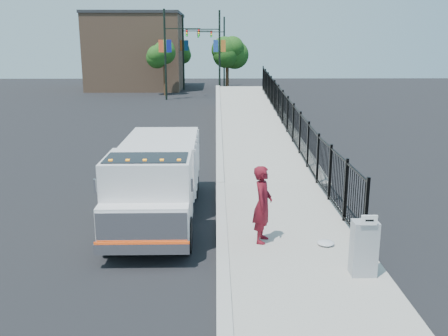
{
  "coord_description": "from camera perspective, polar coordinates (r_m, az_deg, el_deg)",
  "views": [
    {
      "loc": [
        -0.14,
        -13.59,
        5.15
      ],
      "look_at": [
        0.11,
        2.0,
        1.2
      ],
      "focal_mm": 40.0,
      "sensor_mm": 36.0,
      "label": 1
    }
  ],
  "objects": [
    {
      "name": "truck",
      "position": [
        14.7,
        -7.7,
        -0.91
      ],
      "size": [
        2.36,
        7.0,
        2.39
      ],
      "rotation": [
        0.0,
        0.0,
        0.0
      ],
      "color": "black",
      "rests_on": "ground"
    },
    {
      "name": "light_pole_1",
      "position": [
        47.96,
        -0.89,
        13.26
      ],
      "size": [
        3.78,
        0.22,
        8.0
      ],
      "color": "black",
      "rests_on": "ground"
    },
    {
      "name": "ground",
      "position": [
        14.53,
        -0.3,
        -6.54
      ],
      "size": [
        120.0,
        120.0,
        0.0
      ],
      "primitive_type": "plane",
      "color": "black",
      "rests_on": "ground"
    },
    {
      "name": "curb",
      "position": [
        12.65,
        -0.2,
        -9.41
      ],
      "size": [
        0.3,
        12.0,
        0.16
      ],
      "primitive_type": "cube",
      "color": "#ADAAA3",
      "rests_on": "ground"
    },
    {
      "name": "utility_cabinet",
      "position": [
        11.52,
        15.69,
        -8.81
      ],
      "size": [
        0.55,
        0.4,
        1.25
      ],
      "primitive_type": "cube",
      "color": "gray",
      "rests_on": "sidewalk"
    },
    {
      "name": "tree_2",
      "position": [
        61.21,
        -5.1,
        13.01
      ],
      "size": [
        2.42,
        2.42,
        5.21
      ],
      "color": "#382314",
      "rests_on": "ground"
    },
    {
      "name": "iron_fence",
      "position": [
        26.2,
        7.22,
        4.76
      ],
      "size": [
        0.1,
        28.0,
        1.8
      ],
      "primitive_type": "cube",
      "color": "black",
      "rests_on": "ground"
    },
    {
      "name": "worker",
      "position": [
        12.8,
        4.44,
        -4.16
      ],
      "size": [
        0.65,
        0.83,
        2.01
      ],
      "primitive_type": "imported",
      "rotation": [
        0.0,
        0.0,
        1.32
      ],
      "color": "maroon",
      "rests_on": "sidewalk"
    },
    {
      "name": "tree_0",
      "position": [
        50.22,
        -6.81,
        12.71
      ],
      "size": [
        2.34,
        2.34,
        5.17
      ],
      "color": "#382314",
      "rests_on": "ground"
    },
    {
      "name": "ramp",
      "position": [
        30.12,
        3.43,
        4.34
      ],
      "size": [
        3.95,
        24.06,
        3.19
      ],
      "primitive_type": "cube",
      "rotation": [
        0.06,
        0.0,
        0.0
      ],
      "color": "#9E998E",
      "rests_on": "ground"
    },
    {
      "name": "arrow_sign",
      "position": [
        11.07,
        16.26,
        -5.74
      ],
      "size": [
        0.35,
        0.04,
        0.22
      ],
      "primitive_type": "cube",
      "color": "white",
      "rests_on": "utility_cabinet"
    },
    {
      "name": "tree_1",
      "position": [
        54.5,
        0.38,
        12.95
      ],
      "size": [
        2.79,
        2.79,
        5.4
      ],
      "color": "#382314",
      "rests_on": "ground"
    },
    {
      "name": "light_pole_3",
      "position": [
        60.41,
        -0.28,
        13.46
      ],
      "size": [
        3.78,
        0.22,
        8.0
      ],
      "color": "black",
      "rests_on": "ground"
    },
    {
      "name": "light_pole_2",
      "position": [
        55.51,
        -4.36,
        13.35
      ],
      "size": [
        3.77,
        0.22,
        8.0
      ],
      "color": "black",
      "rests_on": "ground"
    },
    {
      "name": "sidewalk",
      "position": [
        12.82,
        8.55,
        -9.34
      ],
      "size": [
        3.55,
        12.0,
        0.12
      ],
      "primitive_type": "cube",
      "color": "#9E998E",
      "rests_on": "ground"
    },
    {
      "name": "debris",
      "position": [
        13.11,
        11.54,
        -8.38
      ],
      "size": [
        0.44,
        0.44,
        0.11
      ],
      "primitive_type": "ellipsoid",
      "color": "silver",
      "rests_on": "sidewalk"
    },
    {
      "name": "building",
      "position": [
        58.28,
        -9.91,
        12.87
      ],
      "size": [
        10.0,
        10.0,
        8.0
      ],
      "primitive_type": "cube",
      "color": "#8C664C",
      "rests_on": "ground"
    },
    {
      "name": "light_pole_0",
      "position": [
        46.19,
        -6.36,
        13.15
      ],
      "size": [
        3.77,
        0.22,
        8.0
      ],
      "color": "black",
      "rests_on": "ground"
    }
  ]
}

